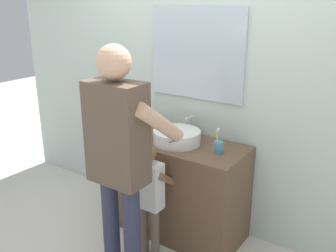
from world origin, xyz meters
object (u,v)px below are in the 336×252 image
Objects in this scene: soap_bottle at (146,129)px; adult_parent at (119,148)px; toothbrush_cup at (218,147)px; child_toddler at (150,191)px.

adult_parent is (0.30, -0.68, 0.12)m from soap_bottle.
adult_parent is (-0.39, -0.70, 0.14)m from toothbrush_cup.
toothbrush_cup is 0.12× the size of adult_parent.
toothbrush_cup is 0.63m from child_toddler.
soap_bottle is (-0.68, -0.02, 0.02)m from toothbrush_cup.
child_toddler is at bearing -134.38° from toothbrush_cup.
adult_parent is (-0.01, -0.32, 0.47)m from child_toddler.
soap_bottle reaches higher than child_toddler.
child_toddler is (0.31, -0.37, -0.35)m from soap_bottle.
toothbrush_cup is 1.25× the size of soap_bottle.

